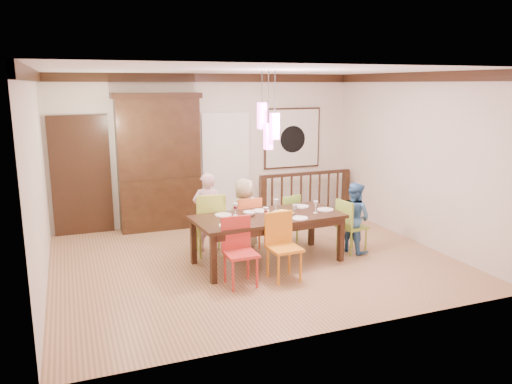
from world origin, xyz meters
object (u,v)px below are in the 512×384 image
object	(u,v)px
china_hutch	(159,162)
balustrade	(306,194)
person_end_right	(354,217)
person_far_left	(208,212)
chair_far_left	(209,219)
person_far_mid	(244,213)
chair_end_right	(352,222)
dining_table	(268,220)

from	to	relation	value
china_hutch	balustrade	world-z (taller)	china_hutch
balustrade	person_end_right	xyz separation A→B (m)	(-0.19, -2.15, 0.08)
balustrade	person_far_left	distance (m)	2.72
chair_far_left	china_hutch	size ratio (longest dim) A/B	0.40
chair_far_left	china_hutch	xyz separation A→B (m)	(-0.46, 1.79, 0.69)
china_hutch	person_far_mid	distance (m)	2.11
china_hutch	balustrade	size ratio (longest dim) A/B	1.26
person_end_right	person_far_left	bearing A→B (deg)	48.03
person_far_left	person_far_mid	bearing A→B (deg)	-176.23
chair_end_right	person_end_right	bearing A→B (deg)	-73.98
chair_far_left	person_far_mid	xyz separation A→B (m)	(0.64, 0.13, 0.01)
china_hutch	person_far_mid	bearing A→B (deg)	-56.48
person_far_left	chair_end_right	bearing A→B (deg)	166.81
chair_far_left	balustrade	world-z (taller)	chair_far_left
person_end_right	chair_end_right	bearing A→B (deg)	96.65
person_far_left	person_end_right	world-z (taller)	person_far_left
chair_end_right	person_far_mid	distance (m)	1.78
chair_end_right	person_far_left	bearing A→B (deg)	56.42
chair_far_left	chair_end_right	bearing A→B (deg)	167.82
chair_far_left	person_far_mid	distance (m)	0.65
person_end_right	dining_table	bearing A→B (deg)	69.42
dining_table	chair_end_right	size ratio (longest dim) A/B	2.65
person_far_mid	person_end_right	bearing A→B (deg)	146.68
person_far_left	person_end_right	xyz separation A→B (m)	(2.22, -0.90, -0.07)
dining_table	chair_end_right	world-z (taller)	chair_end_right
dining_table	balustrade	size ratio (longest dim) A/B	1.16
person_far_mid	person_end_right	distance (m)	1.81
dining_table	chair_far_left	bearing A→B (deg)	132.15
chair_far_left	person_far_left	xyz separation A→B (m)	(0.02, 0.19, 0.07)
person_far_left	person_end_right	bearing A→B (deg)	167.79
chair_far_left	person_far_mid	world-z (taller)	person_far_mid
dining_table	person_end_right	bearing A→B (deg)	-5.09
dining_table	balustrade	world-z (taller)	balustrade
person_end_right	chair_far_left	bearing A→B (deg)	52.59
china_hutch	balustrade	xyz separation A→B (m)	(2.89, -0.35, -0.78)
balustrade	dining_table	bearing A→B (deg)	-130.00
chair_end_right	balustrade	distance (m)	2.19
balustrade	chair_far_left	bearing A→B (deg)	-150.72
dining_table	person_far_mid	world-z (taller)	person_far_mid
dining_table	china_hutch	distance (m)	2.81
dining_table	person_far_mid	size ratio (longest dim) A/B	1.98
chair_end_right	person_far_mid	size ratio (longest dim) A/B	0.75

